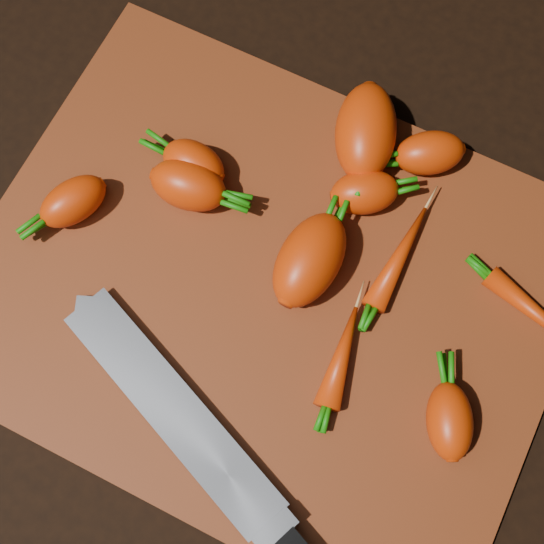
% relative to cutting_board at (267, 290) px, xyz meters
% --- Properties ---
extents(ground, '(2.00, 2.00, 0.01)m').
position_rel_cutting_board_xyz_m(ground, '(0.00, 0.00, -0.01)').
color(ground, black).
extents(cutting_board, '(0.50, 0.40, 0.01)m').
position_rel_cutting_board_xyz_m(cutting_board, '(0.00, 0.00, 0.00)').
color(cutting_board, maroon).
rests_on(cutting_board, ground).
extents(carrot_0, '(0.07, 0.05, 0.04)m').
position_rel_cutting_board_xyz_m(carrot_0, '(-0.10, 0.05, 0.03)').
color(carrot_0, '#C4360B').
rests_on(carrot_0, cutting_board).
extents(carrot_1, '(0.06, 0.04, 0.04)m').
position_rel_cutting_board_xyz_m(carrot_1, '(-0.11, 0.07, 0.03)').
color(carrot_1, '#C4360B').
rests_on(carrot_1, cutting_board).
extents(carrot_2, '(0.08, 0.11, 0.05)m').
position_rel_cutting_board_xyz_m(carrot_2, '(0.02, 0.16, 0.03)').
color(carrot_2, '#C4360B').
rests_on(carrot_2, cutting_board).
extents(carrot_3, '(0.06, 0.09, 0.05)m').
position_rel_cutting_board_xyz_m(carrot_3, '(0.02, 0.03, 0.03)').
color(carrot_3, '#C4360B').
rests_on(carrot_3, cutting_board).
extents(carrot_4, '(0.07, 0.07, 0.04)m').
position_rel_cutting_board_xyz_m(carrot_4, '(0.08, 0.17, 0.03)').
color(carrot_4, '#C4360B').
rests_on(carrot_4, cutting_board).
extents(carrot_5, '(0.07, 0.07, 0.04)m').
position_rel_cutting_board_xyz_m(carrot_5, '(0.04, 0.11, 0.03)').
color(carrot_5, '#C4360B').
rests_on(carrot_5, cutting_board).
extents(carrot_6, '(0.06, 0.07, 0.04)m').
position_rel_cutting_board_xyz_m(carrot_6, '(0.18, -0.04, 0.02)').
color(carrot_6, '#C4360B').
rests_on(carrot_6, cutting_board).
extents(carrot_7, '(0.03, 0.10, 0.02)m').
position_rel_cutting_board_xyz_m(carrot_7, '(0.09, 0.07, 0.02)').
color(carrot_7, '#C4360B').
rests_on(carrot_7, cutting_board).
extents(carrot_8, '(0.11, 0.05, 0.02)m').
position_rel_cutting_board_xyz_m(carrot_8, '(0.22, 0.08, 0.02)').
color(carrot_8, '#C4360B').
rests_on(carrot_8, cutting_board).
extents(carrot_9, '(0.04, 0.09, 0.02)m').
position_rel_cutting_board_xyz_m(carrot_9, '(0.08, -0.03, 0.02)').
color(carrot_9, '#C4360B').
rests_on(carrot_9, cutting_board).
extents(carrot_10, '(0.06, 0.07, 0.04)m').
position_rel_cutting_board_xyz_m(carrot_10, '(-0.18, -0.01, 0.02)').
color(carrot_10, '#C4360B').
rests_on(carrot_10, cutting_board).
extents(knife, '(0.37, 0.17, 0.02)m').
position_rel_cutting_board_xyz_m(knife, '(-0.00, -0.14, 0.02)').
color(knife, gray).
rests_on(knife, cutting_board).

